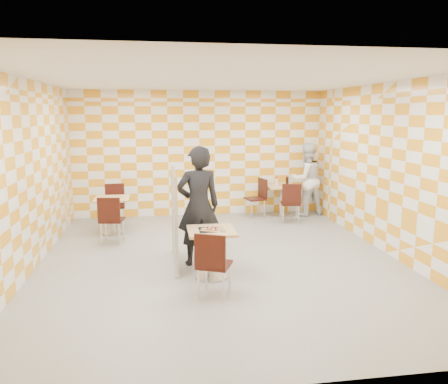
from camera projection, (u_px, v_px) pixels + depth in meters
name	position (u px, v px, depth m)	size (l,w,h in m)	color
room_shell	(215.00, 169.00, 7.65)	(7.00, 7.00, 7.00)	gray
main_table	(212.00, 245.00, 6.56)	(0.70, 0.70, 0.75)	#DBAC76
second_table	(281.00, 195.00, 10.55)	(0.70, 0.70, 0.75)	#DBAC76
empty_table	(112.00, 209.00, 9.02)	(0.70, 0.70, 0.75)	#DBAC76
chair_main_front	(212.00, 260.00, 5.78)	(0.56, 0.56, 0.92)	black
chair_second_front	(291.00, 200.00, 9.79)	(0.49, 0.50, 0.92)	black
chair_second_side	(259.00, 195.00, 10.45)	(0.52, 0.51, 0.92)	black
chair_empty_near	(111.00, 216.00, 8.24)	(0.48, 0.49, 0.92)	black
chair_empty_far	(115.00, 201.00, 9.66)	(0.45, 0.46, 0.92)	black
partition	(175.00, 218.00, 7.10)	(0.08, 1.38, 1.55)	white
man_dark	(198.00, 206.00, 7.09)	(0.71, 0.47, 1.96)	black
man_white	(306.00, 179.00, 10.57)	(0.86, 0.67, 1.77)	white
pizza_on_foil	(212.00, 229.00, 6.50)	(0.40, 0.40, 0.04)	silver
sport_bottle	(277.00, 182.00, 10.53)	(0.06, 0.06, 0.20)	white
soda_bottle	(287.00, 181.00, 10.53)	(0.07, 0.07, 0.23)	black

